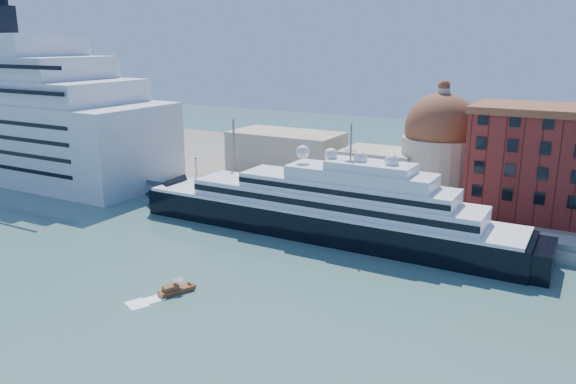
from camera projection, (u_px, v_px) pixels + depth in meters
The scene contains 9 objects.
ground at pixel (223, 265), 98.38m from camera, with size 400.00×400.00×0.00m, color #38615B.
quay at pixel (311, 209), 126.69m from camera, with size 180.00×10.00×2.50m, color gray.
land at pixel (376, 174), 161.29m from camera, with size 260.00×72.00×2.00m, color slate.
quay_fence at pixel (302, 206), 122.42m from camera, with size 180.00×0.10×1.20m, color slate.
superyacht at pixel (310, 211), 114.07m from camera, with size 90.51×12.55×27.05m.
service_barge at pixel (82, 193), 142.52m from camera, with size 12.08×6.01×2.60m.
water_taxi at pixel (175, 289), 87.34m from camera, with size 3.91×5.80×2.63m.
church at pixel (377, 152), 141.14m from camera, with size 66.00×18.00×25.50m.
lamp_posts at pixel (259, 168), 128.97m from camera, with size 120.80×2.40×18.00m.
Camera 1 is at (54.73, -74.38, 38.03)m, focal length 35.00 mm.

